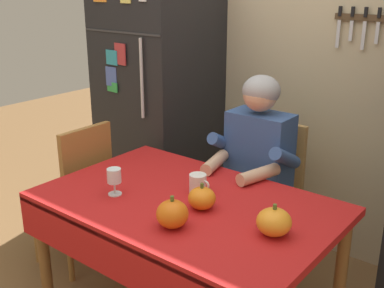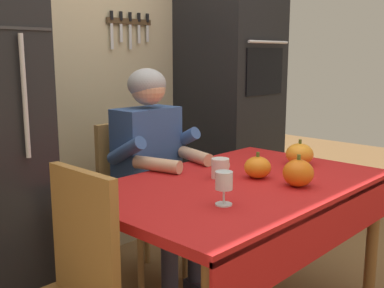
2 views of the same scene
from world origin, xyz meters
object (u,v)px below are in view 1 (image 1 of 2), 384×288
Objects in this scene: chair_behind_person at (267,191)px; coffee_mug at (198,184)px; seated_person at (252,166)px; chair_left_side at (79,190)px; wine_glass at (114,177)px; pumpkin_small at (202,198)px; dining_table at (184,217)px; refrigerator at (159,102)px; pumpkin_large at (172,214)px; pumpkin_medium at (274,222)px.

chair_behind_person is 0.72m from coffee_mug.
seated_person is 0.48m from coffee_mug.
chair_behind_person is 1.15m from chair_left_side.
coffee_mug is 0.83× the size of wine_glass.
wine_glass is 0.45m from pumpkin_small.
chair_behind_person reaches higher than dining_table.
chair_behind_person is 8.29× the size of coffee_mug.
chair_left_side is at bearing 175.14° from pumpkin_small.
seated_person is 1.07m from chair_left_side.
wine_glass is (-0.31, -0.15, 0.17)m from dining_table.
refrigerator is 13.39× the size of wine_glass.
wine_glass reaches higher than coffee_mug.
pumpkin_large is (0.12, -0.22, 0.14)m from dining_table.
seated_person reaches higher than pumpkin_large.
seated_person reaches higher than wine_glass.
pumpkin_medium is (0.48, -0.80, 0.29)m from chair_behind_person.
seated_person is 0.83m from pumpkin_large.
dining_table is at bearing -90.63° from chair_behind_person.
pumpkin_medium reaches higher than dining_table.
pumpkin_large is at bearing -88.05° from pumpkin_small.
pumpkin_medium is (0.49, -0.13, 0.01)m from coffee_mug.
chair_left_side is 1.10m from pumpkin_large.
refrigerator reaches higher than chair_behind_person.
dining_table is 1.51× the size of chair_behind_person.
refrigerator is 14.13× the size of pumpkin_small.
wine_glass is (-0.32, -0.94, 0.32)m from chair_behind_person.
chair_behind_person is 7.30× the size of pumpkin_small.
chair_left_side reaches higher than dining_table.
chair_behind_person is 0.97m from pumpkin_medium.
pumpkin_medium is (1.39, -0.09, 0.29)m from chair_left_side.
coffee_mug is 0.18m from pumpkin_small.
chair_left_side is 6.49× the size of pumpkin_large.
pumpkin_large is at bearing -45.85° from refrigerator.
chair_left_side is at bearing 158.72° from wine_glass.
pumpkin_large is at bearing -82.35° from seated_person.
dining_table is 0.61m from seated_person.
seated_person is 0.82m from wine_glass.
pumpkin_medium is (0.80, 0.14, -0.03)m from wine_glass.
dining_table is 0.29m from pumpkin_large.
pumpkin_medium is at bearing -59.24° from chair_behind_person.
dining_table is 1.51× the size of chair_left_side.
refrigerator is 1.29× the size of dining_table.
wine_glass is (0.59, -0.23, 0.32)m from chair_left_side.
chair_left_side is 7.30× the size of pumpkin_small.
pumpkin_large is (1.02, -0.30, 0.29)m from chair_left_side.
seated_person reaches higher than coffee_mug.
refrigerator is at bearing 137.09° from dining_table.
dining_table is 10.41× the size of wine_glass.
coffee_mug is 0.88× the size of pumpkin_small.
chair_behind_person is at bearing 37.99° from chair_left_side.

